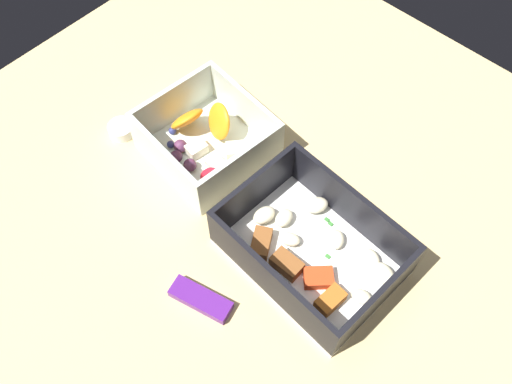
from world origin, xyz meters
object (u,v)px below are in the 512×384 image
at_px(paper_cup_liner, 121,129).
at_px(candy_bar, 201,299).
at_px(fruit_bowl, 206,140).
at_px(pasta_container, 311,249).

bearing_deg(paper_cup_liner, candy_bar, 159.37).
relative_size(fruit_bowl, candy_bar, 2.16).
relative_size(pasta_container, paper_cup_liner, 5.87).
bearing_deg(fruit_bowl, candy_bar, 133.57).
relative_size(pasta_container, fruit_bowl, 1.29).
height_order(pasta_container, candy_bar, pasta_container).
height_order(candy_bar, paper_cup_liner, paper_cup_liner).
bearing_deg(pasta_container, paper_cup_liner, 9.03).
bearing_deg(pasta_container, candy_bar, 69.41).
distance_m(fruit_bowl, paper_cup_liner, 0.12).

